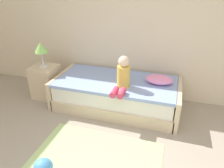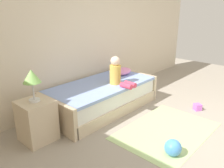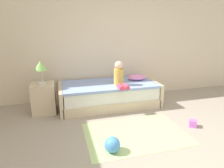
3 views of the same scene
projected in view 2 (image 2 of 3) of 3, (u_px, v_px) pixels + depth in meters
The scene contains 10 objects.
ground_plane at pixel (217, 144), 3.21m from camera, with size 9.20×9.20×0.00m, color #9E9384.
wall_rear at pixel (88, 27), 4.39m from camera, with size 7.20×0.10×2.90m, color beige.
bed at pixel (102, 97), 4.23m from camera, with size 2.11×1.00×0.50m.
nightstand at pixel (37, 121), 3.24m from camera, with size 0.44×0.44×0.60m, color beige.
table_lamp at pixel (32, 78), 3.03m from camera, with size 0.24×0.24×0.45m.
child_figure at pixel (117, 73), 4.04m from camera, with size 0.20×0.51×0.50m.
pillow at pixel (122, 71), 4.66m from camera, with size 0.44×0.30×0.13m, color #EA8CC6.
toy_ball at pixel (173, 148), 2.95m from camera, with size 0.22×0.22×0.22m, color #4C99E5.
area_rug at pixel (166, 131), 3.55m from camera, with size 1.60×1.10×0.01m, color #B2D189.
toy_block at pixel (197, 107), 4.24m from camera, with size 0.12×0.12×0.12m, color #CC66D8.
Camera 2 is at (-3.02, -0.78, 1.86)m, focal length 36.82 mm.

